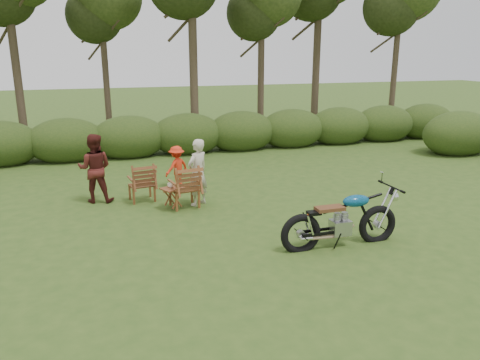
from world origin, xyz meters
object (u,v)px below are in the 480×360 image
object	(u,v)px
motorcycle	(339,245)
cup	(170,185)
lawn_chair_left	(143,201)
side_table	(173,198)
adult_b	(98,201)
child	(178,187)
adult_a	(198,205)
lawn_chair_right	(185,207)

from	to	relation	value
motorcycle	cup	world-z (taller)	motorcycle
lawn_chair_left	side_table	size ratio (longest dim) A/B	1.85
adult_b	child	xyz separation A→B (m)	(2.04, 0.59, 0.00)
cup	child	bearing A→B (deg)	74.97
adult_a	child	world-z (taller)	adult_a
lawn_chair_right	adult_b	bearing A→B (deg)	-36.99
motorcycle	adult_a	world-z (taller)	adult_a
lawn_chair_right	adult_a	bearing A→B (deg)	-179.57
lawn_chair_right	side_table	size ratio (longest dim) A/B	1.99
side_table	adult_a	world-z (taller)	adult_a
motorcycle	lawn_chair_right	size ratio (longest dim) A/B	2.22
lawn_chair_left	side_table	xyz separation A→B (m)	(0.60, -0.84, 0.25)
lawn_chair_right	side_table	xyz separation A→B (m)	(-0.28, -0.08, 0.25)
motorcycle	adult_b	distance (m)	5.87
lawn_chair_right	lawn_chair_left	xyz separation A→B (m)	(-0.88, 0.76, 0.00)
side_table	adult_b	world-z (taller)	adult_b
adult_a	cup	bearing A→B (deg)	-25.77
lawn_chair_left	adult_b	size ratio (longest dim) A/B	0.57
side_table	child	distance (m)	1.75
cup	lawn_chair_left	bearing A→B (deg)	125.57
lawn_chair_left	child	size ratio (longest dim) A/B	0.83
lawn_chair_left	cup	bearing A→B (deg)	117.54
cup	child	distance (m)	1.79
lawn_chair_left	adult_b	bearing A→B (deg)	-22.14
lawn_chair_right	lawn_chair_left	world-z (taller)	lawn_chair_right
motorcycle	adult_b	world-z (taller)	adult_b
lawn_chair_left	child	xyz separation A→B (m)	(1.01, 0.85, 0.00)
child	lawn_chair_right	bearing A→B (deg)	53.98
adult_a	child	distance (m)	1.57
side_table	cup	bearing A→B (deg)	129.06
motorcycle	adult_a	bearing A→B (deg)	122.81
child	motorcycle	bearing A→B (deg)	83.44
motorcycle	lawn_chair_left	size ratio (longest dim) A/B	2.38
lawn_chair_right	adult_b	xyz separation A→B (m)	(-1.92, 1.02, 0.00)
cup	adult_a	world-z (taller)	adult_a
lawn_chair_right	cup	size ratio (longest dim) A/B	7.45
motorcycle	adult_a	size ratio (longest dim) A/B	1.41
side_table	adult_b	distance (m)	1.99
motorcycle	lawn_chair_left	xyz separation A→B (m)	(-3.19, 3.82, 0.00)
motorcycle	lawn_chair_left	bearing A→B (deg)	130.36
adult_a	adult_b	bearing A→B (deg)	-56.57
adult_b	adult_a	bearing A→B (deg)	169.79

